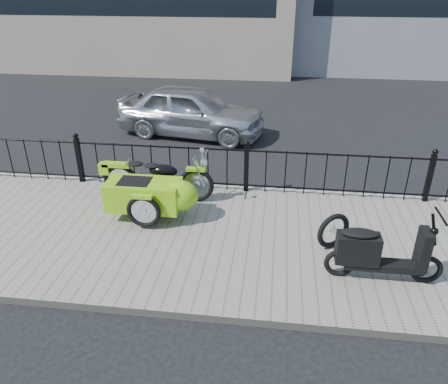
# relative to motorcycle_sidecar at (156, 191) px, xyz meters

# --- Properties ---
(ground) EXTENTS (120.00, 120.00, 0.00)m
(ground) POSITION_rel_motorcycle_sidecar_xyz_m (1.53, -0.11, -0.59)
(ground) COLOR black
(ground) RESTS_ON ground
(sidewalk) EXTENTS (30.00, 3.80, 0.12)m
(sidewalk) POSITION_rel_motorcycle_sidecar_xyz_m (1.53, -0.61, -0.53)
(sidewalk) COLOR gray
(sidewalk) RESTS_ON ground
(curb) EXTENTS (30.00, 0.10, 0.12)m
(curb) POSITION_rel_motorcycle_sidecar_xyz_m (1.53, 1.33, -0.53)
(curb) COLOR gray
(curb) RESTS_ON ground
(iron_fence) EXTENTS (14.11, 0.11, 1.08)m
(iron_fence) POSITION_rel_motorcycle_sidecar_xyz_m (1.53, 1.19, -0.01)
(iron_fence) COLOR black
(iron_fence) RESTS_ON sidewalk
(motorcycle_sidecar) EXTENTS (2.28, 1.48, 0.98)m
(motorcycle_sidecar) POSITION_rel_motorcycle_sidecar_xyz_m (0.00, 0.00, 0.00)
(motorcycle_sidecar) COLOR black
(motorcycle_sidecar) RESTS_ON sidewalk
(scooter) EXTENTS (1.66, 0.48, 1.12)m
(scooter) POSITION_rel_motorcycle_sidecar_xyz_m (3.60, -1.43, -0.04)
(scooter) COLOR black
(scooter) RESTS_ON sidewalk
(spare_tire) EXTENTS (0.56, 0.41, 0.61)m
(spare_tire) POSITION_rel_motorcycle_sidecar_xyz_m (3.09, -0.68, -0.17)
(spare_tire) COLOR black
(spare_tire) RESTS_ON sidewalk
(sedan_car) EXTENTS (4.27, 2.31, 1.38)m
(sedan_car) POSITION_rel_motorcycle_sidecar_xyz_m (-0.29, 4.77, 0.10)
(sedan_car) COLOR #B5B7BC
(sedan_car) RESTS_ON ground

